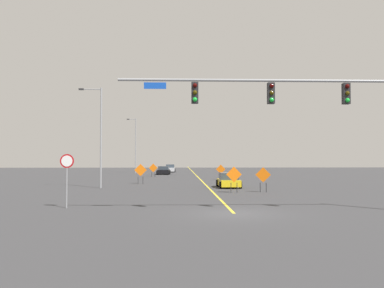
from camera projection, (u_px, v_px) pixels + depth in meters
name	position (u px, v px, depth m)	size (l,w,h in m)	color
ground	(234.00, 214.00, 20.48)	(182.74, 182.74, 0.00)	#38383A
road_centre_stripe	(194.00, 173.00, 71.19)	(0.16, 101.52, 0.01)	yellow
traffic_signal_assembly	(312.00, 103.00, 20.77)	(15.33, 0.44, 7.14)	gray
stop_sign	(67.00, 170.00, 22.75)	(0.76, 0.07, 2.95)	gray
street_lamp_mid_right	(99.00, 133.00, 37.59)	(2.12, 0.24, 9.11)	gray
street_lamp_near_left	(135.00, 143.00, 72.71)	(1.65, 0.24, 9.60)	gray
construction_sign_left_lane	(221.00, 170.00, 50.61)	(1.14, 0.22, 1.89)	orange
construction_sign_right_lane	(153.00, 169.00, 58.66)	(1.23, 0.12, 1.88)	orange
construction_sign_median_far	(234.00, 176.00, 32.49)	(1.24, 0.18, 2.05)	orange
construction_sign_median_near	(141.00, 171.00, 43.55)	(1.30, 0.10, 2.09)	orange
construction_sign_left_shoulder	(263.00, 176.00, 33.01)	(1.20, 0.28, 1.99)	orange
car_silver_approaching	(170.00, 169.00, 78.26)	(1.95, 4.12, 1.43)	#B7BABF
car_yellow_mid	(229.00, 180.00, 38.06)	(2.02, 3.97, 1.37)	gold
car_black_passing	(164.00, 171.00, 67.15)	(2.19, 3.93, 1.33)	black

